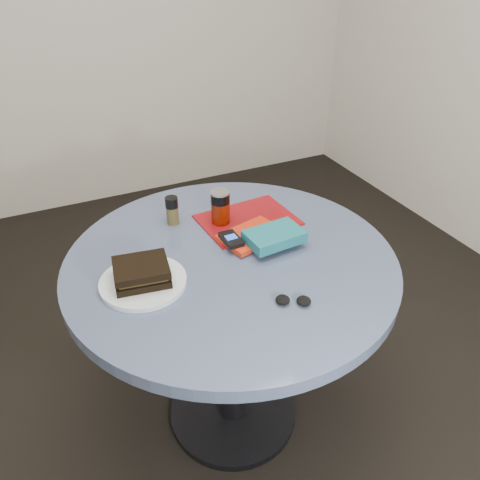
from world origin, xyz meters
name	(u,v)px	position (x,y,z in m)	size (l,w,h in m)	color
ground	(233,413)	(0.00, 0.00, 0.00)	(4.00, 4.00, 0.00)	black
table	(232,298)	(0.00, 0.00, 0.59)	(1.00, 1.00, 0.75)	black
plate	(143,282)	(-0.28, -0.02, 0.76)	(0.24, 0.24, 0.02)	silver
sandwich	(142,272)	(-0.28, -0.02, 0.79)	(0.16, 0.15, 0.05)	black
soda_can	(220,208)	(0.05, 0.19, 0.81)	(0.08, 0.08, 0.12)	#661805
pepper_grinder	(172,210)	(-0.10, 0.26, 0.80)	(0.05, 0.05, 0.10)	#463D1E
magazine	(248,220)	(0.14, 0.17, 0.75)	(0.31, 0.23, 0.01)	maroon
red_book	(251,235)	(0.10, 0.06, 0.76)	(0.20, 0.13, 0.02)	red
novel	(274,236)	(0.14, -0.01, 0.79)	(0.17, 0.11, 0.03)	#165C69
mp3_player	(231,239)	(0.02, 0.04, 0.78)	(0.05, 0.09, 0.02)	black
headphones	(293,300)	(0.06, -0.27, 0.76)	(0.10, 0.08, 0.02)	black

